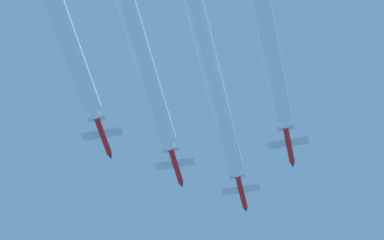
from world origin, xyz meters
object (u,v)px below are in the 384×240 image
(jet_lead, at_px, (241,192))
(jet_right_wingman, at_px, (289,145))
(jet_left_wingman, at_px, (176,166))
(jet_outer_left, at_px, (103,137))

(jet_lead, height_order, jet_right_wingman, jet_lead)
(jet_left_wingman, height_order, jet_right_wingman, jet_left_wingman)
(jet_right_wingman, height_order, jet_outer_left, jet_right_wingman)
(jet_left_wingman, bearing_deg, jet_lead, 45.09)
(jet_lead, distance_m, jet_right_wingman, 18.54)
(jet_right_wingman, bearing_deg, jet_outer_left, -161.85)
(jet_lead, distance_m, jet_left_wingman, 17.62)
(jet_left_wingman, bearing_deg, jet_outer_left, -133.35)
(jet_left_wingman, bearing_deg, jet_right_wingman, -2.38)
(jet_left_wingman, relative_size, jet_right_wingman, 1.00)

